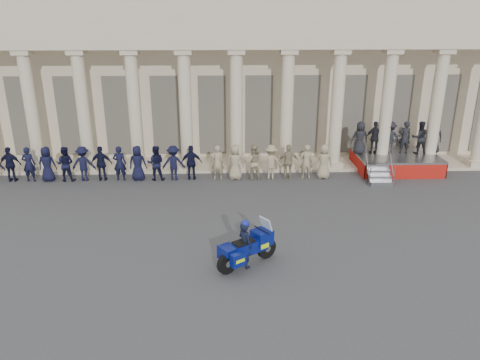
# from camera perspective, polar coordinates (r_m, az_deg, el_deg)

# --- Properties ---
(ground) EXTENTS (90.00, 90.00, 0.00)m
(ground) POSITION_cam_1_polar(r_m,az_deg,el_deg) (17.77, -4.02, -7.24)
(ground) COLOR #39393C
(ground) RESTS_ON ground
(building) EXTENTS (40.00, 12.50, 9.00)m
(building) POSITION_cam_1_polar(r_m,az_deg,el_deg) (30.73, -3.25, 13.36)
(building) COLOR #C2B091
(building) RESTS_ON ground
(officer_rank) EXTENTS (17.57, 0.67, 1.78)m
(officer_rank) POSITION_cam_1_polar(r_m,az_deg,el_deg) (23.81, -10.34, 2.05)
(officer_rank) COLOR black
(officer_rank) RESTS_ON ground
(reviewing_stand) EXTENTS (4.85, 4.07, 2.60)m
(reviewing_stand) POSITION_cam_1_polar(r_m,az_deg,el_deg) (26.17, 18.53, 4.25)
(reviewing_stand) COLOR gray
(reviewing_stand) RESTS_ON ground
(motorcycle) EXTENTS (2.06, 1.70, 1.55)m
(motorcycle) POSITION_cam_1_polar(r_m,az_deg,el_deg) (15.77, 0.99, -8.21)
(motorcycle) COLOR black
(motorcycle) RESTS_ON ground
(rider) EXTENTS (0.66, 0.71, 1.72)m
(rider) POSITION_cam_1_polar(r_m,az_deg,el_deg) (15.61, 0.61, -7.75)
(rider) COLOR black
(rider) RESTS_ON ground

